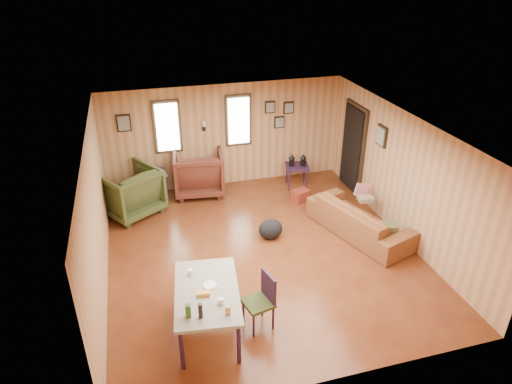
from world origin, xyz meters
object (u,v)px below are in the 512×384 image
at_px(sofa, 360,214).
at_px(recliner_brown, 199,170).
at_px(end_table, 153,182).
at_px(side_table, 297,165).
at_px(dining_table, 207,295).
at_px(recliner_green, 129,189).

height_order(sofa, recliner_brown, recliner_brown).
relative_size(end_table, side_table, 0.93).
relative_size(recliner_brown, dining_table, 0.71).
xyz_separation_m(recliner_brown, end_table, (-1.03, -0.05, -0.13)).
height_order(sofa, side_table, sofa).
bearing_deg(dining_table, recliner_brown, 89.85).
relative_size(recliner_brown, side_table, 1.36).
bearing_deg(recliner_green, recliner_brown, 167.55).
relative_size(sofa, dining_table, 1.40).
distance_m(recliner_green, dining_table, 3.97).
height_order(sofa, dining_table, dining_table).
xyz_separation_m(recliner_brown, recliner_green, (-1.54, -0.56, -0.00)).
xyz_separation_m(sofa, dining_table, (-3.32, -1.82, 0.25)).
distance_m(end_table, dining_table, 4.40).
relative_size(recliner_green, end_table, 1.46).
distance_m(recliner_brown, side_table, 2.28).
bearing_deg(end_table, sofa, -34.14).
xyz_separation_m(sofa, end_table, (-3.75, 2.55, -0.00)).
distance_m(recliner_brown, end_table, 1.04).
xyz_separation_m(sofa, recliner_brown, (-2.72, 2.60, 0.13)).
height_order(end_table, side_table, side_table).
distance_m(side_table, dining_table, 4.99).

